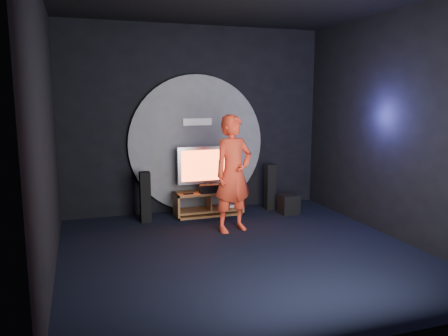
# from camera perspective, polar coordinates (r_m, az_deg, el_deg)

# --- Properties ---
(floor) EXTENTS (5.00, 5.00, 0.00)m
(floor) POSITION_cam_1_polar(r_m,az_deg,el_deg) (6.36, 2.34, -10.92)
(floor) COLOR black
(floor) RESTS_ON ground
(back_wall) EXTENTS (5.00, 0.04, 3.50)m
(back_wall) POSITION_cam_1_polar(r_m,az_deg,el_deg) (8.36, -3.69, 6.28)
(back_wall) COLOR black
(back_wall) RESTS_ON ground
(front_wall) EXTENTS (5.00, 0.04, 3.50)m
(front_wall) POSITION_cam_1_polar(r_m,az_deg,el_deg) (3.76, 16.14, 1.98)
(front_wall) COLOR black
(front_wall) RESTS_ON ground
(left_wall) EXTENTS (0.04, 5.00, 3.50)m
(left_wall) POSITION_cam_1_polar(r_m,az_deg,el_deg) (5.60, -22.27, 4.01)
(left_wall) COLOR black
(left_wall) RESTS_ON ground
(right_wall) EXTENTS (0.04, 5.00, 3.50)m
(right_wall) POSITION_cam_1_polar(r_m,az_deg,el_deg) (7.25, 21.33, 5.16)
(right_wall) COLOR black
(right_wall) RESTS_ON ground
(wall_disc_panel) EXTENTS (2.60, 0.11, 2.60)m
(wall_disc_panel) POSITION_cam_1_polar(r_m,az_deg,el_deg) (8.34, -3.56, 3.18)
(wall_disc_panel) COLOR #515156
(wall_disc_panel) RESTS_ON ground
(media_console) EXTENTS (1.26, 0.45, 0.45)m
(media_console) POSITION_cam_1_polar(r_m,az_deg,el_deg) (8.19, -1.98, -4.79)
(media_console) COLOR #9B5B2F
(media_console) RESTS_ON ground
(tv) EXTENTS (1.12, 0.22, 0.83)m
(tv) POSITION_cam_1_polar(r_m,az_deg,el_deg) (8.11, -2.19, 0.19)
(tv) COLOR #A4A3AA
(tv) RESTS_ON media_console
(center_speaker) EXTENTS (0.40, 0.15, 0.15)m
(center_speaker) POSITION_cam_1_polar(r_m,az_deg,el_deg) (8.00, -1.79, -2.71)
(center_speaker) COLOR black
(center_speaker) RESTS_ON media_console
(remote) EXTENTS (0.18, 0.05, 0.02)m
(remote) POSITION_cam_1_polar(r_m,az_deg,el_deg) (7.91, -4.66, -3.35)
(remote) COLOR black
(remote) RESTS_ON media_console
(tower_speaker_left) EXTENTS (0.18, 0.20, 0.89)m
(tower_speaker_left) POSITION_cam_1_polar(r_m,az_deg,el_deg) (7.82, -10.25, -3.74)
(tower_speaker_left) COLOR black
(tower_speaker_left) RESTS_ON ground
(tower_speaker_right) EXTENTS (0.18, 0.20, 0.89)m
(tower_speaker_right) POSITION_cam_1_polar(r_m,az_deg,el_deg) (8.59, 6.01, -2.45)
(tower_speaker_right) COLOR black
(tower_speaker_right) RESTS_ON ground
(subwoofer) EXTENTS (0.33, 0.33, 0.37)m
(subwoofer) POSITION_cam_1_polar(r_m,az_deg,el_deg) (8.36, 8.43, -4.68)
(subwoofer) COLOR black
(subwoofer) RESTS_ON ground
(player) EXTENTS (0.79, 0.63, 1.91)m
(player) POSITION_cam_1_polar(r_m,az_deg,el_deg) (7.09, 1.22, -0.75)
(player) COLOR red
(player) RESTS_ON ground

